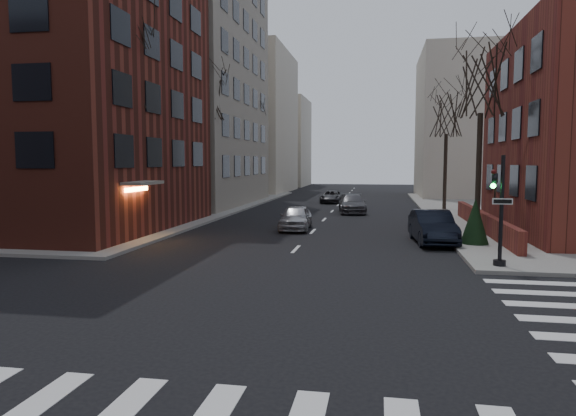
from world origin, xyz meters
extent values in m
plane|color=black|center=(0.00, 0.00, 0.00)|extent=(160.00, 160.00, 0.00)
cube|color=gray|center=(-29.00, 30.00, 0.07)|extent=(44.00, 44.00, 0.15)
cube|color=maroon|center=(-15.50, 16.50, 9.00)|extent=(15.00, 15.00, 18.00)
cube|color=gray|center=(-17.00, 34.00, 14.00)|extent=(18.00, 18.00, 28.00)
cube|color=maroon|center=(9.30, 19.00, 0.65)|extent=(0.35, 16.00, 1.00)
cube|color=#C0B4A2|center=(-15.00, 55.00, 9.00)|extent=(14.00, 16.00, 18.00)
cube|color=#C0B4A2|center=(15.00, 50.00, 8.00)|extent=(14.00, 14.00, 16.00)
cube|color=#C0B4A2|center=(-13.00, 72.00, 7.00)|extent=(10.00, 12.00, 14.00)
cylinder|color=black|center=(8.00, 9.00, 2.15)|extent=(0.14, 0.14, 4.00)
cylinder|color=black|center=(8.00, 9.00, 0.25)|extent=(0.44, 0.44, 0.20)
imported|color=black|center=(7.75, 9.00, 3.00)|extent=(0.16, 0.20, 1.00)
sphere|color=#19FF4C|center=(7.68, 8.95, 3.05)|extent=(0.18, 0.18, 0.18)
cube|color=white|center=(8.00, 8.88, 2.50)|extent=(0.70, 0.03, 0.22)
cylinder|color=#2D231C|center=(-8.80, 14.00, 3.47)|extent=(0.28, 0.28, 6.65)
cylinder|color=#2D231C|center=(-8.80, 26.00, 3.65)|extent=(0.28, 0.28, 7.00)
cylinder|color=#2D231C|center=(-8.80, 40.00, 3.30)|extent=(0.28, 0.28, 6.30)
cylinder|color=#2D231C|center=(8.80, 18.00, 3.30)|extent=(0.28, 0.28, 6.30)
cylinder|color=#2D231C|center=(8.80, 32.00, 3.12)|extent=(0.28, 0.28, 5.95)
cylinder|color=black|center=(-8.20, 22.00, 3.15)|extent=(0.12, 0.12, 6.00)
sphere|color=#FFA54C|center=(-8.20, 22.00, 6.25)|extent=(0.36, 0.36, 0.36)
cylinder|color=black|center=(-8.20, 42.00, 3.15)|extent=(0.12, 0.12, 6.00)
sphere|color=#FFA54C|center=(-8.20, 42.00, 6.25)|extent=(0.36, 0.36, 0.36)
imported|color=black|center=(6.20, 14.84, 0.79)|extent=(2.10, 4.93, 1.58)
imported|color=#A5A6AB|center=(-1.07, 18.55, 0.71)|extent=(1.84, 4.21, 1.41)
imported|color=#47474D|center=(1.63, 29.01, 0.71)|extent=(2.48, 5.06, 1.42)
imported|color=#39393D|center=(-0.80, 38.41, 0.58)|extent=(2.08, 4.25, 1.16)
cube|color=silver|center=(7.30, 18.74, 0.56)|extent=(0.36, 0.51, 0.81)
cone|color=#16331D|center=(8.01, 14.11, 1.20)|extent=(1.54, 1.54, 2.10)
camera|label=1|loc=(3.64, -10.46, 3.91)|focal=32.00mm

